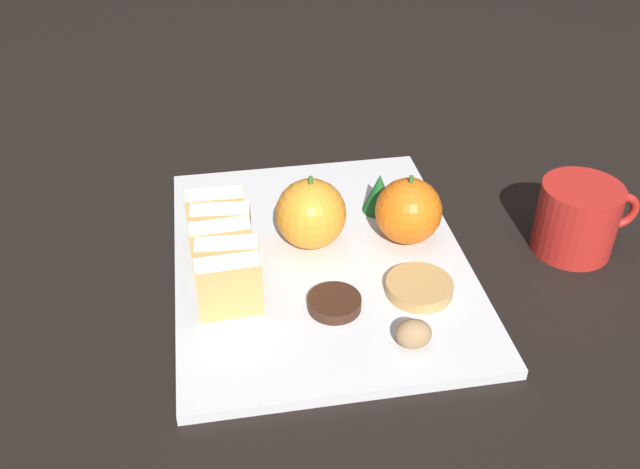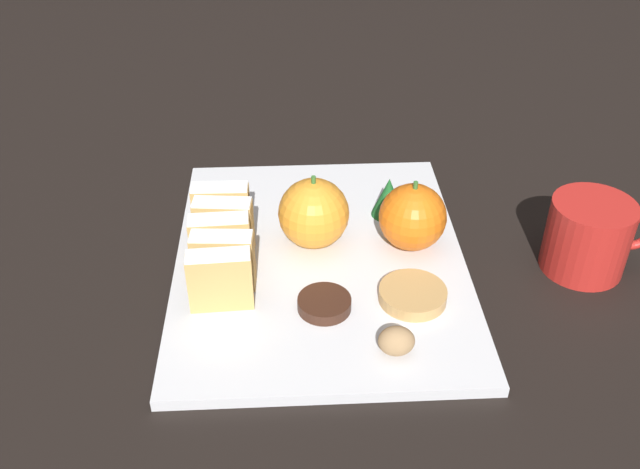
{
  "view_description": "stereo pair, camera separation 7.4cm",
  "coord_description": "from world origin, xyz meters",
  "views": [
    {
      "loc": [
        -0.11,
        -0.62,
        0.49
      ],
      "look_at": [
        0.0,
        0.0,
        0.04
      ],
      "focal_mm": 40.0,
      "sensor_mm": 36.0,
      "label": 1
    },
    {
      "loc": [
        -0.03,
        -0.62,
        0.49
      ],
      "look_at": [
        0.0,
        0.0,
        0.04
      ],
      "focal_mm": 40.0,
      "sensor_mm": 36.0,
      "label": 2
    }
  ],
  "objects": [
    {
      "name": "coffee_mug",
      "position": [
        0.29,
        -0.02,
        0.04
      ],
      "size": [
        0.12,
        0.09,
        0.08
      ],
      "color": "red",
      "rests_on": "ground_plane"
    },
    {
      "name": "stollen_slice_second",
      "position": [
        -0.1,
        -0.04,
        0.04
      ],
      "size": [
        0.07,
        0.03,
        0.07
      ],
      "color": "tan",
      "rests_on": "serving_platter"
    },
    {
      "name": "stollen_slice_third",
      "position": [
        -0.11,
        -0.01,
        0.04
      ],
      "size": [
        0.06,
        0.02,
        0.07
      ],
      "color": "tan",
      "rests_on": "serving_platter"
    },
    {
      "name": "gingerbread_cookie",
      "position": [
        0.09,
        -0.08,
        0.02
      ],
      "size": [
        0.07,
        0.07,
        0.01
      ],
      "color": "tan",
      "rests_on": "serving_platter"
    },
    {
      "name": "serving_platter",
      "position": [
        0.0,
        0.0,
        0.01
      ],
      "size": [
        0.32,
        0.4,
        0.01
      ],
      "color": "silver",
      "rests_on": "ground_plane"
    },
    {
      "name": "walnut",
      "position": [
        0.06,
        -0.15,
        0.03
      ],
      "size": [
        0.03,
        0.03,
        0.03
      ],
      "color": "#9E7A51",
      "rests_on": "serving_platter"
    },
    {
      "name": "evergreen_sprig",
      "position": [
        0.09,
        0.08,
        0.04
      ],
      "size": [
        0.04,
        0.04,
        0.05
      ],
      "color": "#195623",
      "rests_on": "serving_platter"
    },
    {
      "name": "orange_near",
      "position": [
        0.1,
        0.02,
        0.05
      ],
      "size": [
        0.08,
        0.08,
        0.08
      ],
      "color": "orange",
      "rests_on": "serving_platter"
    },
    {
      "name": "stollen_slice_fourth",
      "position": [
        -0.1,
        0.02,
        0.04
      ],
      "size": [
        0.07,
        0.03,
        0.07
      ],
      "color": "tan",
      "rests_on": "serving_platter"
    },
    {
      "name": "orange_far",
      "position": [
        -0.01,
        0.03,
        0.05
      ],
      "size": [
        0.08,
        0.08,
        0.09
      ],
      "color": "orange",
      "rests_on": "serving_platter"
    },
    {
      "name": "stollen_slice_front",
      "position": [
        -0.1,
        -0.08,
        0.04
      ],
      "size": [
        0.06,
        0.03,
        0.07
      ],
      "color": "tan",
      "rests_on": "serving_platter"
    },
    {
      "name": "stollen_slice_fifth",
      "position": [
        -0.11,
        0.05,
        0.04
      ],
      "size": [
        0.06,
        0.02,
        0.07
      ],
      "color": "tan",
      "rests_on": "serving_platter"
    },
    {
      "name": "chocolate_cookie",
      "position": [
        -0.0,
        -0.09,
        0.02
      ],
      "size": [
        0.05,
        0.05,
        0.01
      ],
      "color": "#381E14",
      "rests_on": "serving_platter"
    },
    {
      "name": "ground_plane",
      "position": [
        0.0,
        0.0,
        0.0
      ],
      "size": [
        6.0,
        6.0,
        0.0
      ],
      "primitive_type": "plane",
      "color": "black"
    }
  ]
}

